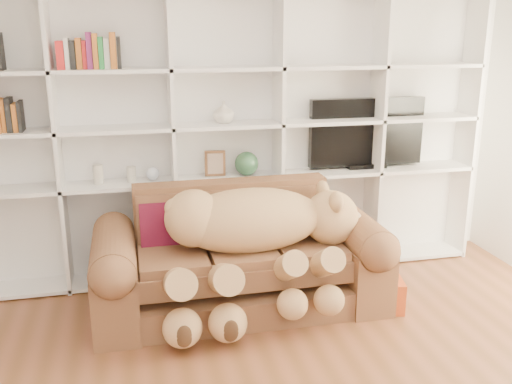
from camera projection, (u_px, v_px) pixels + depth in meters
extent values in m
cube|color=silver|center=(222.00, 115.00, 4.81)|extent=(5.00, 0.02, 2.70)
cube|color=white|center=(223.00, 133.00, 4.82)|extent=(4.40, 0.03, 2.40)
cube|color=white|center=(58.00, 144.00, 4.38)|extent=(0.03, 0.35, 2.40)
cube|color=white|center=(172.00, 139.00, 4.58)|extent=(0.03, 0.35, 2.40)
cube|color=white|center=(278.00, 135.00, 4.77)|extent=(0.03, 0.35, 2.40)
cube|color=white|center=(376.00, 130.00, 4.96)|extent=(0.03, 0.35, 2.40)
cube|color=white|center=(466.00, 127.00, 5.15)|extent=(0.03, 0.35, 2.40)
cube|color=white|center=(228.00, 268.00, 5.00)|extent=(4.40, 0.35, 0.03)
cube|color=white|center=(227.00, 178.00, 4.77)|extent=(4.40, 0.35, 0.03)
cube|color=white|center=(226.00, 125.00, 4.64)|extent=(4.40, 0.35, 0.03)
cube|color=white|center=(225.00, 68.00, 4.52)|extent=(4.40, 0.35, 0.03)
cube|color=brown|center=(241.00, 294.00, 4.35)|extent=(2.06, 0.83, 0.22)
cube|color=brown|center=(241.00, 255.00, 4.25)|extent=(1.53, 0.69, 0.29)
cube|color=brown|center=(231.00, 213.00, 4.55)|extent=(1.53, 0.20, 0.54)
cube|color=brown|center=(116.00, 286.00, 4.11)|extent=(0.31, 0.93, 0.54)
cube|color=brown|center=(354.00, 263.00, 4.51)|extent=(0.31, 0.93, 0.54)
cylinder|color=brown|center=(113.00, 252.00, 4.03)|extent=(0.31, 0.88, 0.31)
cylinder|color=brown|center=(356.00, 231.00, 4.43)|extent=(0.31, 0.88, 0.31)
ellipsoid|color=tan|center=(250.00, 220.00, 4.15)|extent=(1.09, 0.53, 0.47)
sphere|color=tan|center=(193.00, 218.00, 4.05)|extent=(0.41, 0.41, 0.41)
sphere|color=tan|center=(331.00, 218.00, 4.30)|extent=(0.41, 0.41, 0.41)
sphere|color=tan|center=(350.00, 223.00, 4.35)|extent=(0.21, 0.21, 0.21)
sphere|color=#3B2515|center=(360.00, 223.00, 4.37)|extent=(0.07, 0.07, 0.07)
ellipsoid|color=tan|center=(336.00, 202.00, 4.11)|extent=(0.10, 0.16, 0.16)
ellipsoid|color=tan|center=(323.00, 191.00, 4.38)|extent=(0.10, 0.16, 0.16)
sphere|color=tan|center=(174.00, 208.00, 4.00)|extent=(0.14, 0.14, 0.14)
cylinder|color=tan|center=(287.00, 267.00, 3.96)|extent=(0.18, 0.50, 0.37)
cylinder|color=tan|center=(323.00, 264.00, 4.02)|extent=(0.18, 0.50, 0.37)
cylinder|color=tan|center=(178.00, 283.00, 3.81)|extent=(0.21, 0.58, 0.43)
cylinder|color=tan|center=(223.00, 279.00, 3.88)|extent=(0.21, 0.58, 0.43)
sphere|color=tan|center=(293.00, 305.00, 3.87)|extent=(0.22, 0.22, 0.22)
sphere|color=tan|center=(330.00, 301.00, 3.93)|extent=(0.22, 0.22, 0.22)
sphere|color=tan|center=(182.00, 327.00, 3.73)|extent=(0.26, 0.26, 0.26)
sphere|color=tan|center=(228.00, 322.00, 3.80)|extent=(0.26, 0.26, 0.26)
cube|color=maroon|center=(164.00, 226.00, 4.27)|extent=(0.36, 0.20, 0.37)
cube|color=#C04819|center=(381.00, 293.00, 4.33)|extent=(0.36, 0.34, 0.24)
cube|color=black|center=(367.00, 132.00, 4.99)|extent=(1.04, 0.08, 0.59)
cube|color=black|center=(365.00, 165.00, 5.08)|extent=(0.35, 0.18, 0.04)
cube|color=brown|center=(215.00, 163.00, 4.71)|extent=(0.17, 0.05, 0.21)
sphere|color=#2C5637|center=(247.00, 164.00, 4.77)|extent=(0.20, 0.20, 0.20)
cylinder|color=beige|center=(98.00, 174.00, 4.52)|extent=(0.09, 0.09, 0.16)
cylinder|color=beige|center=(131.00, 174.00, 4.58)|extent=(0.09, 0.09, 0.13)
sphere|color=silver|center=(153.00, 174.00, 4.62)|extent=(0.11, 0.11, 0.11)
imported|color=beige|center=(224.00, 112.00, 4.61)|extent=(0.18, 0.18, 0.18)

